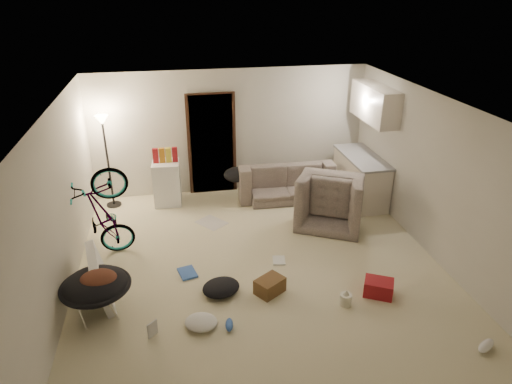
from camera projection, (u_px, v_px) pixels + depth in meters
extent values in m
cube|color=beige|center=(261.00, 268.00, 7.03)|extent=(5.50, 6.00, 0.02)
cube|color=white|center=(261.00, 107.00, 5.97)|extent=(5.50, 6.00, 0.02)
cube|color=beige|center=(231.00, 132.00, 9.18)|extent=(5.50, 0.02, 2.50)
cube|color=beige|center=(333.00, 344.00, 3.82)|extent=(5.50, 0.02, 2.50)
cube|color=beige|center=(57.00, 211.00, 6.02)|extent=(0.02, 6.00, 2.50)
cube|color=beige|center=(437.00, 179.00, 6.98)|extent=(0.02, 6.00, 2.50)
cube|color=black|center=(212.00, 144.00, 9.17)|extent=(0.85, 0.10, 2.04)
cube|color=#361F13|center=(212.00, 145.00, 9.14)|extent=(0.97, 0.04, 2.10)
cylinder|color=black|center=(114.00, 204.00, 8.96)|extent=(0.28, 0.28, 0.03)
cylinder|color=black|center=(108.00, 165.00, 8.61)|extent=(0.04, 0.04, 1.70)
cone|color=#FFE0A5|center=(102.00, 120.00, 8.24)|extent=(0.24, 0.24, 0.18)
cube|color=beige|center=(360.00, 179.00, 9.04)|extent=(0.60, 1.50, 0.88)
cube|color=gray|center=(363.00, 157.00, 8.85)|extent=(0.64, 1.54, 0.04)
cube|color=beige|center=(375.00, 103.00, 8.43)|extent=(0.38, 1.40, 0.65)
imported|color=#343B34|center=(284.00, 183.00, 9.26)|extent=(1.92, 0.79, 0.55)
imported|color=#343B34|center=(332.00, 201.00, 8.29)|extent=(1.46, 1.40, 0.73)
imported|color=black|center=(107.00, 233.00, 7.14)|extent=(1.65, 0.86, 0.92)
imported|color=maroon|center=(149.00, 339.00, 5.61)|extent=(0.26, 0.26, 0.02)
cube|color=white|center=(167.00, 183.00, 8.88)|extent=(0.54, 0.54, 0.87)
cube|color=maroon|center=(156.00, 156.00, 8.61)|extent=(0.11, 0.08, 0.30)
cube|color=#BE7417|center=(162.00, 156.00, 8.63)|extent=(0.11, 0.08, 0.30)
cube|color=gold|center=(168.00, 155.00, 8.65)|extent=(0.11, 0.08, 0.30)
cube|color=maroon|center=(175.00, 155.00, 8.67)|extent=(0.10, 0.07, 0.30)
cylinder|color=silver|center=(98.00, 302.00, 5.94)|extent=(0.59, 0.59, 0.42)
ellipsoid|color=black|center=(95.00, 286.00, 5.84)|extent=(0.84, 0.84, 0.35)
torus|color=black|center=(95.00, 286.00, 5.84)|extent=(0.90, 0.90, 0.06)
ellipsoid|color=#5A2E1F|center=(98.00, 280.00, 5.77)|extent=(0.51, 0.44, 0.22)
ellipsoid|color=black|center=(238.00, 174.00, 8.99)|extent=(0.58, 0.48, 0.28)
cube|color=silver|center=(100.00, 277.00, 6.23)|extent=(0.45, 1.03, 0.67)
cube|color=brown|center=(270.00, 286.00, 6.42)|extent=(0.48, 0.45, 0.22)
cube|color=maroon|center=(379.00, 288.00, 6.38)|extent=(0.48, 0.44, 0.23)
cylinder|color=beige|center=(346.00, 299.00, 6.19)|extent=(0.16, 0.16, 0.16)
cone|color=beige|center=(346.00, 292.00, 6.14)|extent=(0.09, 0.09, 0.07)
cube|color=#B8B2AA|center=(212.00, 223.00, 8.32)|extent=(0.62, 0.64, 0.01)
cube|color=#3057AD|center=(187.00, 273.00, 6.87)|extent=(0.31, 0.37, 0.03)
cube|color=silver|center=(279.00, 260.00, 7.18)|extent=(0.23, 0.28, 0.02)
ellipsoid|color=#3057AD|center=(229.00, 325.00, 5.79)|extent=(0.13, 0.25, 0.09)
ellipsoid|color=slate|center=(201.00, 322.00, 5.82)|extent=(0.30, 0.14, 0.11)
ellipsoid|color=white|center=(486.00, 346.00, 5.44)|extent=(0.32, 0.25, 0.11)
ellipsoid|color=black|center=(221.00, 287.00, 6.42)|extent=(0.66, 0.62, 0.17)
ellipsoid|color=silver|center=(201.00, 322.00, 5.80)|extent=(0.51, 0.48, 0.13)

